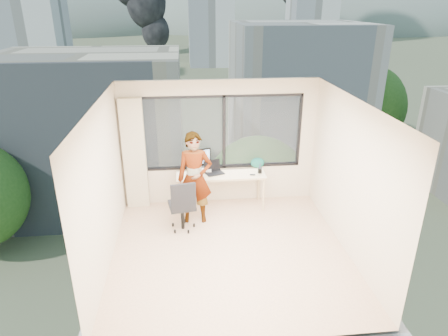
{
  "coord_description": "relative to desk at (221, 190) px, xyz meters",
  "views": [
    {
      "loc": [
        -0.68,
        -5.73,
        3.98
      ],
      "look_at": [
        0.0,
        1.0,
        1.15
      ],
      "focal_mm": 31.89,
      "sensor_mm": 36.0,
      "label": 1
    }
  ],
  "objects": [
    {
      "name": "handbag",
      "position": [
        0.8,
        0.24,
        0.49
      ],
      "size": [
        0.31,
        0.2,
        0.22
      ],
      "primitive_type": "ellipsoid",
      "rotation": [
        0.0,
        0.0,
        -0.19
      ],
      "color": "#0C4D4D",
      "rests_on": "desk"
    },
    {
      "name": "tree_c",
      "position": [
        22.0,
        38.34,
        -9.38
      ],
      "size": [
        8.4,
        8.4,
        10.0
      ],
      "primitive_type": null,
      "color": "#2B541C",
      "rests_on": "exterior_ground"
    },
    {
      "name": "far_tower_c",
      "position": [
        45.0,
        138.34,
        -1.38
      ],
      "size": [
        15.0,
        15.0,
        26.0
      ],
      "primitive_type": "cube",
      "color": "silver",
      "rests_on": "exterior_ground"
    },
    {
      "name": "window_wall",
      "position": [
        0.05,
        0.34,
        1.15
      ],
      "size": [
        3.3,
        0.16,
        1.55
      ],
      "primitive_type": null,
      "color": "black",
      "rests_on": "ground"
    },
    {
      "name": "wall_left",
      "position": [
        -2.0,
        -1.66,
        0.93
      ],
      "size": [
        0.01,
        4.0,
        2.6
      ],
      "primitive_type": "cube",
      "color": "beige",
      "rests_on": "ground"
    },
    {
      "name": "tree_b",
      "position": [
        4.0,
        16.34,
        -9.88
      ],
      "size": [
        7.6,
        7.6,
        9.0
      ],
      "primitive_type": null,
      "color": "#2B541C",
      "rests_on": "exterior_ground"
    },
    {
      "name": "cellphone",
      "position": [
        0.64,
        -0.13,
        0.38
      ],
      "size": [
        0.11,
        0.06,
        0.01
      ],
      "primitive_type": "cube",
      "rotation": [
        0.0,
        0.0,
        -0.1
      ],
      "color": "black",
      "rests_on": "desk"
    },
    {
      "name": "far_tower_b",
      "position": [
        8.0,
        118.34,
        0.62
      ],
      "size": [
        13.0,
        13.0,
        30.0
      ],
      "primitive_type": "cube",
      "color": "silver",
      "rests_on": "exterior_ground"
    },
    {
      "name": "ceiling",
      "position": [
        0.0,
        -1.66,
        2.23
      ],
      "size": [
        4.0,
        4.0,
        0.01
      ],
      "primitive_type": "cube",
      "color": "white",
      "rests_on": "ground"
    },
    {
      "name": "wall_front",
      "position": [
        0.0,
        -3.66,
        0.93
      ],
      "size": [
        4.0,
        0.01,
        2.6
      ],
      "primitive_type": "cube",
      "color": "beige",
      "rests_on": "ground"
    },
    {
      "name": "game_console",
      "position": [
        -0.32,
        0.18,
        0.41
      ],
      "size": [
        0.29,
        0.25,
        0.07
      ],
      "primitive_type": "cube",
      "rotation": [
        0.0,
        0.0,
        -0.08
      ],
      "color": "white",
      "rests_on": "desk"
    },
    {
      "name": "curtain",
      "position": [
        -1.72,
        0.22,
        0.77
      ],
      "size": [
        0.45,
        0.14,
        2.3
      ],
      "primitive_type": "cube",
      "color": "beige",
      "rests_on": "floor"
    },
    {
      "name": "far_tower_d",
      "position": [
        -60.0,
        148.34,
        -3.38
      ],
      "size": [
        16.0,
        14.0,
        22.0
      ],
      "primitive_type": "cube",
      "color": "silver",
      "rests_on": "exterior_ground"
    },
    {
      "name": "floor",
      "position": [
        0.0,
        -1.66,
        -0.38
      ],
      "size": [
        4.0,
        4.0,
        0.01
      ],
      "primitive_type": "cube",
      "color": "#D9B58D",
      "rests_on": "ground"
    },
    {
      "name": "hill_a",
      "position": [
        -120.0,
        318.34,
        -14.38
      ],
      "size": [
        288.0,
        216.0,
        90.0
      ],
      "primitive_type": "ellipsoid",
      "color": "slate",
      "rests_on": "exterior_ground"
    },
    {
      "name": "monitor",
      "position": [
        -0.43,
        0.14,
        0.63
      ],
      "size": [
        0.51,
        0.27,
        0.5
      ],
      "primitive_type": null,
      "rotation": [
        0.0,
        0.0,
        0.33
      ],
      "color": "black",
      "rests_on": "desk"
    },
    {
      "name": "exterior_ground",
      "position": [
        0.0,
        118.34,
        -14.38
      ],
      "size": [
        400.0,
        400.0,
        0.04
      ],
      "primitive_type": "cube",
      "color": "#515B3D",
      "rests_on": "ground"
    },
    {
      "name": "near_bldg_a",
      "position": [
        -9.0,
        28.34,
        -7.38
      ],
      "size": [
        16.0,
        12.0,
        14.0
      ],
      "primitive_type": "cube",
      "color": "beige",
      "rests_on": "exterior_ground"
    },
    {
      "name": "near_bldg_b",
      "position": [
        12.0,
        36.34,
        -6.38
      ],
      "size": [
        14.0,
        13.0,
        16.0
      ],
      "primitive_type": "cube",
      "color": "beige",
      "rests_on": "exterior_ground"
    },
    {
      "name": "hill_b",
      "position": [
        100.0,
        318.34,
        -14.38
      ],
      "size": [
        300.0,
        220.0,
        96.0
      ],
      "primitive_type": "ellipsoid",
      "color": "slate",
      "rests_on": "exterior_ground"
    },
    {
      "name": "wall_right",
      "position": [
        2.0,
        -1.66,
        0.93
      ],
      "size": [
        0.01,
        4.0,
        2.6
      ],
      "primitive_type": "cube",
      "color": "beige",
      "rests_on": "ground"
    },
    {
      "name": "desk",
      "position": [
        0.0,
        0.0,
        0.0
      ],
      "size": [
        1.8,
        0.6,
        0.75
      ],
      "primitive_type": "cube",
      "color": "beige",
      "rests_on": "floor"
    },
    {
      "name": "chair",
      "position": [
        -0.8,
        -0.81,
        0.15
      ],
      "size": [
        0.61,
        0.61,
        1.05
      ],
      "primitive_type": null,
      "rotation": [
        0.0,
        0.0,
        0.17
      ],
      "color": "black",
      "rests_on": "floor"
    },
    {
      "name": "laptop",
      "position": [
        -0.13,
        0.02,
        0.49
      ],
      "size": [
        0.46,
        0.47,
        0.23
      ],
      "primitive_type": null,
      "rotation": [
        0.0,
        0.0,
        0.35
      ],
      "color": "black",
      "rests_on": "desk"
    },
    {
      "name": "pen_cup",
      "position": [
        0.8,
        -0.04,
        0.43
      ],
      "size": [
        0.09,
        0.09,
        0.11
      ],
      "primitive_type": "cylinder",
      "rotation": [
        0.0,
        0.0,
        -0.06
      ],
      "color": "black",
      "rests_on": "desk"
    },
    {
      "name": "person",
      "position": [
        -0.54,
        -0.51,
        0.53
      ],
      "size": [
        0.68,
        0.46,
        1.8
      ],
      "primitive_type": "imported",
      "rotation": [
        0.0,
        0.0,
        -0.05
      ],
      "color": "#2D2D33",
      "rests_on": "floor"
    },
    {
      "name": "far_tower_a",
      "position": [
        -35.0,
        93.34,
        -0.38
      ],
      "size": [
        14.0,
        14.0,
        28.0
      ],
      "primitive_type": "cube",
      "color": "silver",
      "rests_on": "exterior_ground"
    }
  ]
}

